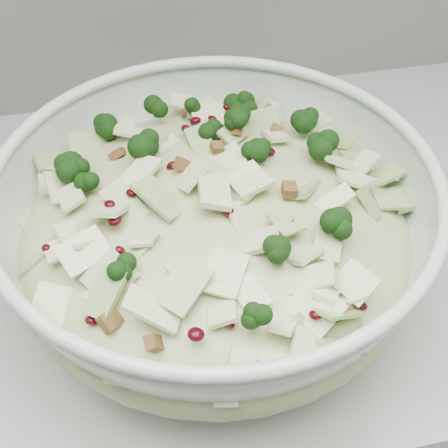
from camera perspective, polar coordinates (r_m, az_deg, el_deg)
The scene contains 2 objects.
mixing_bowl at distance 0.59m, azimuth -0.76°, elevation -1.08°, with size 0.49×0.49×0.16m.
salad at distance 0.57m, azimuth -0.79°, elevation 0.74°, with size 0.50×0.50×0.16m.
Camera 1 is at (0.44, 1.20, 1.41)m, focal length 50.00 mm.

